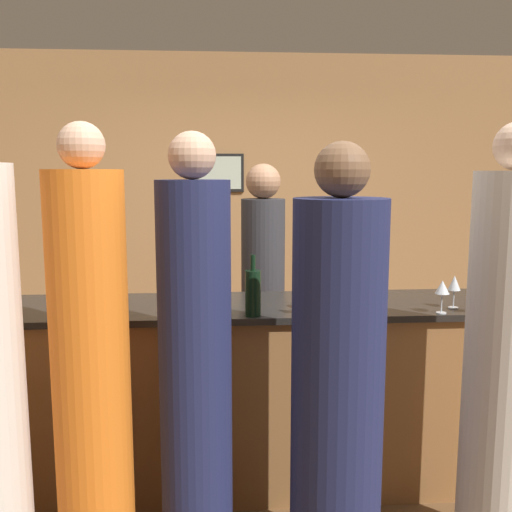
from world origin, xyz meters
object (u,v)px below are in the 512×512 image
(guest_4, at_px, (91,369))
(wine_bottle_1, at_px, (253,292))
(guest_0, at_px, (195,369))
(guest_2, at_px, (504,363))
(wine_bottle_0, at_px, (357,279))
(bartender, at_px, (263,305))
(guest_1, at_px, (337,385))

(guest_4, bearing_deg, wine_bottle_1, 28.19)
(guest_0, bearing_deg, guest_2, -2.33)
(wine_bottle_0, height_order, wine_bottle_1, wine_bottle_1)
(bartender, bearing_deg, guest_1, 97.46)
(guest_0, distance_m, guest_1, 0.61)
(guest_2, xyz_separation_m, wine_bottle_1, (-1.08, 0.44, 0.24))
(guest_0, xyz_separation_m, wine_bottle_0, (0.89, 0.72, 0.25))
(guest_4, height_order, wine_bottle_1, guest_4)
(guest_4, bearing_deg, guest_2, -1.83)
(guest_1, bearing_deg, bartender, 97.46)
(guest_4, xyz_separation_m, wine_bottle_1, (0.72, 0.39, 0.24))
(guest_0, distance_m, guest_4, 0.45)
(wine_bottle_1, bearing_deg, guest_1, -58.22)
(guest_2, bearing_deg, bartender, 124.19)
(guest_4, bearing_deg, guest_0, -0.29)
(guest_1, bearing_deg, wine_bottle_0, 71.45)
(bartender, bearing_deg, wine_bottle_0, 127.50)
(wine_bottle_0, distance_m, wine_bottle_1, 0.70)
(guest_0, relative_size, wine_bottle_1, 6.21)
(guest_1, bearing_deg, guest_4, 172.72)
(bartender, distance_m, guest_1, 1.49)
(guest_4, relative_size, wine_bottle_1, 6.33)
(bartender, relative_size, wine_bottle_0, 6.17)
(bartender, height_order, guest_4, guest_4)
(bartender, bearing_deg, wine_bottle_1, 82.37)
(wine_bottle_0, bearing_deg, bartender, 127.50)
(guest_0, height_order, wine_bottle_0, guest_0)
(wine_bottle_0, xyz_separation_m, wine_bottle_1, (-0.61, -0.33, 0.00))
(guest_2, xyz_separation_m, wine_bottle_0, (-0.47, 0.78, 0.24))
(guest_1, bearing_deg, guest_2, 5.70)
(guest_2, relative_size, wine_bottle_0, 6.70)
(bartender, relative_size, guest_4, 0.92)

